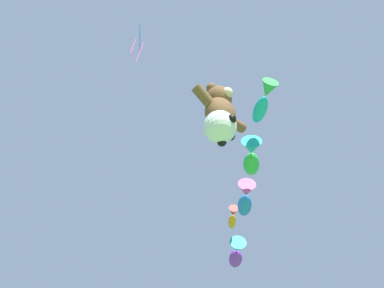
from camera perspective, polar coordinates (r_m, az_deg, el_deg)
teddy_bear_kite at (r=11.80m, az=4.30°, el=5.32°), size 2.28×1.00×2.31m
soccer_ball_kite at (r=9.96m, az=4.31°, el=2.53°), size 0.99×0.99×0.91m
fish_kite_teal at (r=15.17m, az=10.90°, el=6.65°), size 1.51×1.92×0.66m
fish_kite_emerald at (r=15.90m, az=9.04°, el=-1.79°), size 1.86×1.76×0.86m
fish_kite_cobalt at (r=17.39m, az=8.15°, el=-8.11°), size 1.90×1.91×0.81m
fish_kite_tangerine at (r=19.87m, az=6.21°, el=-10.98°), size 1.35×1.40×0.49m
fish_kite_violet at (r=20.95m, az=6.80°, el=-16.13°), size 1.96×2.02×0.88m
diamond_kite at (r=16.00m, az=-8.02°, el=15.47°), size 0.82×0.97×2.69m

